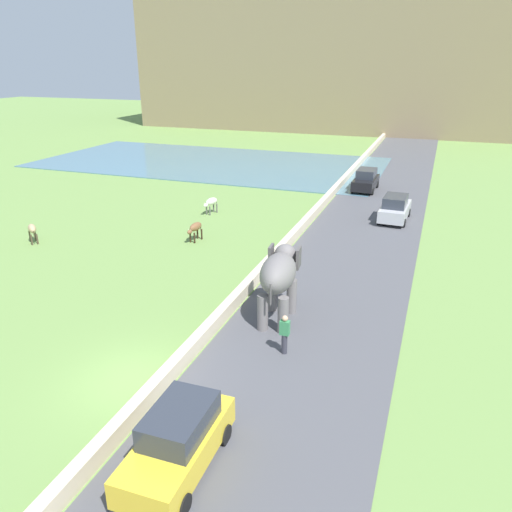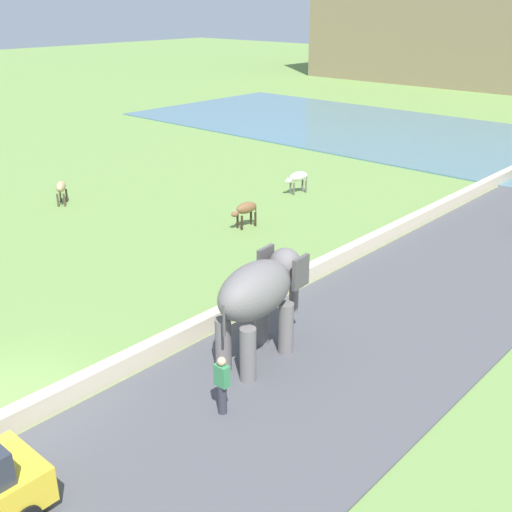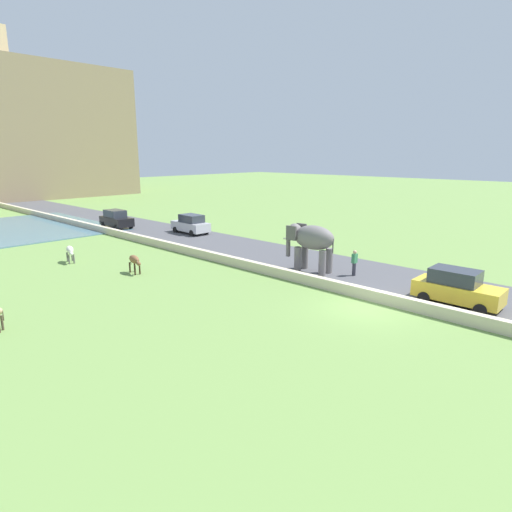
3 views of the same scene
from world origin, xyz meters
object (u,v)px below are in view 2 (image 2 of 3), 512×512
(person_beside_elephant, at_px, (222,384))
(cow_tan, at_px, (61,188))
(elephant, at_px, (260,294))
(cow_white, at_px, (298,178))
(cow_brown, at_px, (246,209))

(person_beside_elephant, distance_m, cow_tan, 19.00)
(elephant, distance_m, person_beside_elephant, 2.97)
(person_beside_elephant, bearing_deg, cow_white, 123.10)
(cow_tan, bearing_deg, elephant, -13.70)
(elephant, bearing_deg, person_beside_elephant, -67.83)
(person_beside_elephant, relative_size, cow_brown, 1.15)
(cow_white, bearing_deg, person_beside_elephant, -56.90)
(cow_tan, bearing_deg, cow_brown, 21.63)
(cow_tan, xyz_separation_m, cow_white, (7.50, 9.20, 0.00))
(cow_tan, xyz_separation_m, cow_brown, (9.05, 3.59, 0.00))
(elephant, bearing_deg, cow_brown, 135.20)
(elephant, distance_m, cow_brown, 10.96)
(elephant, height_order, person_beside_elephant, elephant)
(cow_tan, height_order, cow_white, same)
(elephant, height_order, cow_brown, elephant)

